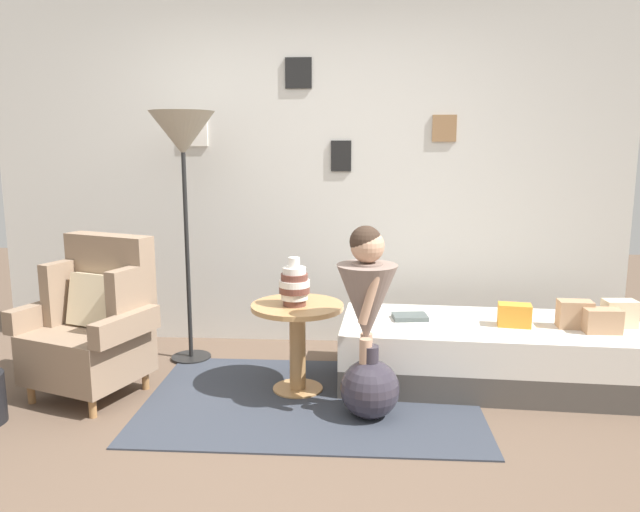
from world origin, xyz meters
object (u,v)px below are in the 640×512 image
object	(u,v)px
armchair	(94,324)
floor_lamp	(183,142)
side_table	(297,329)
demijohn_near	(370,388)
book_on_daybed	(410,317)
person_child	(367,296)
daybed	(491,353)
vase_striped	(295,285)

from	to	relation	value
armchair	floor_lamp	bearing A→B (deg)	56.22
side_table	demijohn_near	xyz separation A→B (m)	(0.44, -0.35, -0.23)
book_on_daybed	demijohn_near	bearing A→B (deg)	-113.45
armchair	person_child	distance (m)	1.69
daybed	vase_striped	xyz separation A→B (m)	(-1.24, -0.23, 0.48)
side_table	book_on_daybed	size ratio (longest dim) A/B	2.58
book_on_daybed	person_child	bearing A→B (deg)	-116.97
book_on_daybed	floor_lamp	bearing A→B (deg)	170.42
vase_striped	demijohn_near	size ratio (longest dim) A/B	0.70
floor_lamp	person_child	world-z (taller)	floor_lamp
daybed	person_child	bearing A→B (deg)	-147.65
daybed	person_child	xyz separation A→B (m)	(-0.81, -0.51, 0.49)
side_table	armchair	bearing A→B (deg)	-175.68
floor_lamp	daybed	bearing A→B (deg)	-8.93
side_table	person_child	distance (m)	0.59
daybed	vase_striped	size ratio (longest dim) A/B	6.60
vase_striped	floor_lamp	bearing A→B (deg)	145.85
armchair	demijohn_near	bearing A→B (deg)	-8.67
floor_lamp	demijohn_near	xyz separation A→B (m)	(1.27, -0.88, -1.36)
armchair	book_on_daybed	size ratio (longest dim) A/B	4.41
book_on_daybed	demijohn_near	distance (m)	0.72
side_table	person_child	bearing A→B (deg)	-36.28
daybed	book_on_daybed	distance (m)	0.56
armchair	side_table	world-z (taller)	armchair
armchair	demijohn_near	size ratio (longest dim) A/B	2.31
vase_striped	floor_lamp	xyz separation A→B (m)	(-0.81, 0.55, 0.85)
demijohn_near	book_on_daybed	bearing A→B (deg)	66.55
daybed	book_on_daybed	bearing A→B (deg)	173.00
armchair	daybed	distance (m)	2.50
daybed	book_on_daybed	size ratio (longest dim) A/B	8.85
armchair	vase_striped	size ratio (longest dim) A/B	3.28
side_table	book_on_daybed	distance (m)	0.76
floor_lamp	vase_striped	bearing A→B (deg)	-34.15
vase_striped	person_child	world-z (taller)	person_child
floor_lamp	person_child	distance (m)	1.72
person_child	armchair	bearing A→B (deg)	172.68
armchair	floor_lamp	size ratio (longest dim) A/B	0.56
daybed	book_on_daybed	world-z (taller)	book_on_daybed
side_table	demijohn_near	bearing A→B (deg)	-38.37
floor_lamp	person_child	size ratio (longest dim) A/B	1.60
demijohn_near	daybed	bearing A→B (deg)	35.32
vase_striped	person_child	size ratio (longest dim) A/B	0.27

